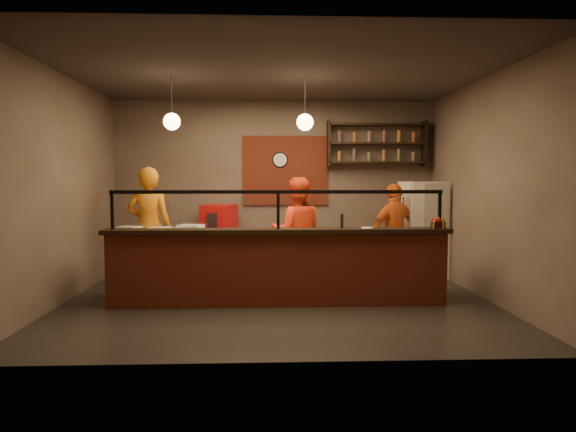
{
  "coord_description": "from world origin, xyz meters",
  "views": [
    {
      "loc": [
        -0.16,
        -7.23,
        1.72
      ],
      "look_at": [
        0.16,
        0.3,
        1.19
      ],
      "focal_mm": 32.0,
      "sensor_mm": 36.0,
      "label": 1
    }
  ],
  "objects_px": {
    "cook_mid": "(297,233)",
    "wall_clock": "(280,160)",
    "cook_right": "(395,233)",
    "pepper_mill": "(342,221)",
    "condiment_caddy": "(438,225)",
    "fridge": "(423,230)",
    "cook_left": "(149,227)",
    "red_cooler": "(219,239)",
    "pizza_dough": "(311,235)"
  },
  "relations": [
    {
      "from": "cook_mid",
      "to": "condiment_caddy",
      "type": "height_order",
      "value": "cook_mid"
    },
    {
      "from": "fridge",
      "to": "cook_left",
      "type": "bearing_deg",
      "value": 179.69
    },
    {
      "from": "cook_left",
      "to": "red_cooler",
      "type": "xyz_separation_m",
      "value": [
        1.02,
        1.06,
        -0.33
      ]
    },
    {
      "from": "cook_mid",
      "to": "cook_right",
      "type": "height_order",
      "value": "cook_mid"
    },
    {
      "from": "cook_left",
      "to": "cook_mid",
      "type": "height_order",
      "value": "cook_left"
    },
    {
      "from": "wall_clock",
      "to": "pizza_dough",
      "type": "distance_m",
      "value": 2.53
    },
    {
      "from": "cook_mid",
      "to": "fridge",
      "type": "distance_m",
      "value": 2.39
    },
    {
      "from": "cook_left",
      "to": "condiment_caddy",
      "type": "xyz_separation_m",
      "value": [
        4.25,
        -1.4,
        0.14
      ]
    },
    {
      "from": "cook_mid",
      "to": "condiment_caddy",
      "type": "bearing_deg",
      "value": 145.62
    },
    {
      "from": "cook_mid",
      "to": "condiment_caddy",
      "type": "relative_size",
      "value": 10.86
    },
    {
      "from": "cook_left",
      "to": "cook_right",
      "type": "relative_size",
      "value": 1.16
    },
    {
      "from": "fridge",
      "to": "cook_right",
      "type": "bearing_deg",
      "value": -158.17
    },
    {
      "from": "wall_clock",
      "to": "red_cooler",
      "type": "relative_size",
      "value": 0.24
    },
    {
      "from": "condiment_caddy",
      "to": "pepper_mill",
      "type": "distance_m",
      "value": 1.32
    },
    {
      "from": "red_cooler",
      "to": "pizza_dough",
      "type": "distance_m",
      "value": 2.44
    },
    {
      "from": "pizza_dough",
      "to": "pepper_mill",
      "type": "height_order",
      "value": "pepper_mill"
    },
    {
      "from": "pizza_dough",
      "to": "condiment_caddy",
      "type": "relative_size",
      "value": 2.99
    },
    {
      "from": "fridge",
      "to": "red_cooler",
      "type": "relative_size",
      "value": 1.33
    },
    {
      "from": "fridge",
      "to": "red_cooler",
      "type": "xyz_separation_m",
      "value": [
        -3.63,
        0.5,
        -0.21
      ]
    },
    {
      "from": "condiment_caddy",
      "to": "pepper_mill",
      "type": "relative_size",
      "value": 0.82
    },
    {
      "from": "fridge",
      "to": "pizza_dough",
      "type": "height_order",
      "value": "fridge"
    },
    {
      "from": "cook_right",
      "to": "pizza_dough",
      "type": "bearing_deg",
      "value": 12.41
    },
    {
      "from": "wall_clock",
      "to": "pizza_dough",
      "type": "relative_size",
      "value": 0.62
    },
    {
      "from": "pizza_dough",
      "to": "condiment_caddy",
      "type": "xyz_separation_m",
      "value": [
        1.7,
        -0.57,
        0.2
      ]
    },
    {
      "from": "red_cooler",
      "to": "condiment_caddy",
      "type": "distance_m",
      "value": 4.08
    },
    {
      "from": "cook_right",
      "to": "pepper_mill",
      "type": "relative_size",
      "value": 8.45
    },
    {
      "from": "cook_left",
      "to": "fridge",
      "type": "relative_size",
      "value": 1.14
    },
    {
      "from": "fridge",
      "to": "condiment_caddy",
      "type": "relative_size",
      "value": 10.43
    },
    {
      "from": "wall_clock",
      "to": "pepper_mill",
      "type": "relative_size",
      "value": 1.52
    },
    {
      "from": "wall_clock",
      "to": "pepper_mill",
      "type": "distance_m",
      "value": 2.97
    },
    {
      "from": "cook_right",
      "to": "pepper_mill",
      "type": "distance_m",
      "value": 1.97
    },
    {
      "from": "cook_right",
      "to": "red_cooler",
      "type": "relative_size",
      "value": 1.31
    },
    {
      "from": "wall_clock",
      "to": "cook_left",
      "type": "bearing_deg",
      "value": -147.54
    },
    {
      "from": "wall_clock",
      "to": "pepper_mill",
      "type": "height_order",
      "value": "wall_clock"
    },
    {
      "from": "fridge",
      "to": "pepper_mill",
      "type": "relative_size",
      "value": 8.59
    },
    {
      "from": "wall_clock",
      "to": "fridge",
      "type": "relative_size",
      "value": 0.18
    },
    {
      "from": "cook_mid",
      "to": "pepper_mill",
      "type": "distance_m",
      "value": 1.32
    },
    {
      "from": "cook_right",
      "to": "red_cooler",
      "type": "bearing_deg",
      "value": -37.68
    },
    {
      "from": "cook_left",
      "to": "condiment_caddy",
      "type": "height_order",
      "value": "cook_left"
    },
    {
      "from": "cook_right",
      "to": "pepper_mill",
      "type": "height_order",
      "value": "cook_right"
    },
    {
      "from": "cook_left",
      "to": "red_cooler",
      "type": "distance_m",
      "value": 1.51
    },
    {
      "from": "cook_mid",
      "to": "red_cooler",
      "type": "height_order",
      "value": "cook_mid"
    },
    {
      "from": "fridge",
      "to": "condiment_caddy",
      "type": "bearing_deg",
      "value": -108.75
    },
    {
      "from": "cook_right",
      "to": "fridge",
      "type": "height_order",
      "value": "fridge"
    },
    {
      "from": "wall_clock",
      "to": "pizza_dough",
      "type": "bearing_deg",
      "value": -79.74
    },
    {
      "from": "cook_mid",
      "to": "cook_right",
      "type": "relative_size",
      "value": 1.06
    },
    {
      "from": "fridge",
      "to": "pizza_dough",
      "type": "relative_size",
      "value": 3.49
    },
    {
      "from": "red_cooler",
      "to": "condiment_caddy",
      "type": "bearing_deg",
      "value": -16.64
    },
    {
      "from": "cook_mid",
      "to": "wall_clock",
      "type": "bearing_deg",
      "value": -82.94
    },
    {
      "from": "fridge",
      "to": "pepper_mill",
      "type": "xyz_separation_m",
      "value": [
        -1.72,
        -1.9,
        0.31
      ]
    }
  ]
}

